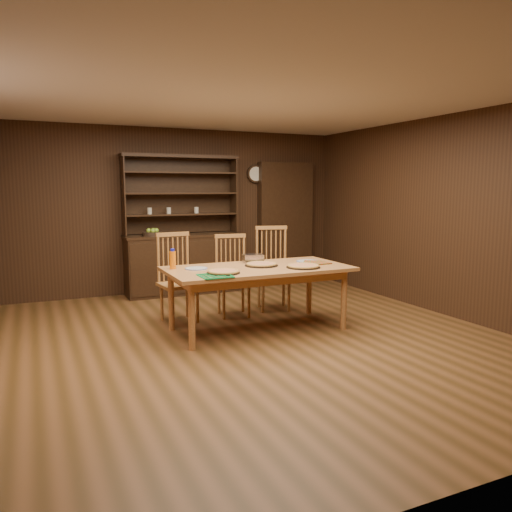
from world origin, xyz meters
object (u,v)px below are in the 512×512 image
dining_table (258,273)px  chair_left (176,274)px  china_hutch (183,256)px  chair_right (273,265)px  juice_bottle (173,260)px  chair_center (232,272)px

dining_table → chair_left: (-0.75, 0.82, -0.09)m
china_hutch → dining_table: 2.41m
chair_left → chair_right: (1.39, 0.09, 0.02)m
dining_table → juice_bottle: size_ratio=9.13×
chair_right → juice_bottle: 1.71m
chair_left → chair_center: size_ratio=1.05×
chair_left → juice_bottle: size_ratio=4.79×
chair_left → chair_center: chair_left is taller
chair_center → juice_bottle: bearing=-142.2°
chair_center → juice_bottle: 1.11m
chair_center → chair_right: (0.64, 0.10, 0.05)m
chair_center → chair_right: chair_right is taller
china_hutch → chair_center: bearing=-82.8°
chair_left → dining_table: bearing=-53.5°
chair_center → chair_right: bearing=17.3°
china_hutch → chair_right: (0.84, -1.49, 0.01)m
chair_left → chair_center: 0.75m
chair_right → china_hutch: bearing=134.6°
china_hutch → juice_bottle: size_ratio=9.38×
dining_table → chair_left: 1.11m
chair_left → chair_right: 1.39m
juice_bottle → chair_center: bearing=29.3°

